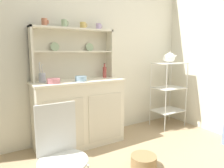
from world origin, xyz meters
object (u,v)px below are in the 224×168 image
Objects in this scene: bakers_rack at (169,87)px; porcelain_teapot at (170,58)px; utensil_jar at (42,77)px; wire_chair at (60,150)px; floor_basket at (144,161)px; bowl_mixing_large at (53,81)px; cup_terracotta_0 at (45,22)px; hutch_shelf_unit at (73,50)px; jam_bottle at (105,72)px; hutch_cabinet at (79,112)px.

porcelain_teapot reaches higher than bakers_rack.
porcelain_teapot is at bearing -5.36° from utensil_jar.
bakers_rack is 2.31m from wire_chair.
bowl_mixing_large is (-0.70, 0.80, 0.83)m from floor_basket.
bowl_mixing_large is (0.24, 0.96, 0.38)m from wire_chair.
bakers_rack reaches higher than floor_basket.
cup_terracotta_0 is 1.95m from porcelain_teapot.
hutch_shelf_unit is 0.54m from jam_bottle.
hutch_cabinet is 0.67m from jam_bottle.
cup_terracotta_0 is 0.58× the size of bowl_mixing_large.
bowl_mixing_large is 1.88m from porcelain_teapot.
jam_bottle is at bearing 11.28° from hutch_cabinet.
utensil_jar is (0.15, 1.11, 0.41)m from wire_chair.
hutch_shelf_unit is at bearing 6.60° from cup_terracotta_0.
cup_terracotta_0 is 0.65m from utensil_jar.
bowl_mixing_large reaches higher than hutch_cabinet.
wire_chair is (-2.11, -0.92, -0.15)m from bakers_rack.
hutch_cabinet is 1.55m from bakers_rack.
hutch_cabinet is 0.65m from utensil_jar.
floor_basket is at bearing -48.99° from bowl_mixing_large.
bowl_mixing_large is at bearing -168.35° from jam_bottle.
bakers_rack reaches higher than wire_chair.
utensil_jar is at bearing 169.88° from hutch_cabinet.
porcelain_teapot is at bearing -1.02° from bowl_mixing_large.
hutch_shelf_unit is at bearing 90.00° from hutch_cabinet.
bakers_rack is at bearing -6.90° from cup_terracotta_0.
hutch_shelf_unit reaches higher than utensil_jar.
cup_terracotta_0 is (0.22, 1.15, 1.06)m from wire_chair.
utensil_jar is (-1.96, 0.18, 0.26)m from bakers_rack.
cup_terracotta_0 is 1.01m from jam_bottle.
hutch_shelf_unit is 1.04× the size of bakers_rack.
porcelain_teapot is (1.53, -0.11, 0.69)m from hutch_cabinet.
bowl_mixing_large is 0.63× the size of utensil_jar.
cup_terracotta_0 reaches higher than utensil_jar.
jam_bottle is (0.07, 0.96, 0.88)m from floor_basket.
bowl_mixing_large is 0.18m from utensil_jar.
hutch_shelf_unit is 12.27× the size of cup_terracotta_0.
hutch_cabinet is 7.66× the size of bowl_mixing_large.
cup_terracotta_0 is 0.37× the size of utensil_jar.
porcelain_teapot is (-0.00, 0.00, 0.47)m from bakers_rack.
utensil_jar is (-0.79, 0.96, 0.86)m from floor_basket.
floor_basket is 3.10× the size of cup_terracotta_0.
hutch_cabinet is at bearing 176.01° from bakers_rack.
jam_bottle is at bearing -2.59° from cup_terracotta_0.
jam_bottle reaches higher than bakers_rack.
wire_chair is at bearing -170.77° from floor_basket.
bakers_rack is 11.82× the size of cup_terracotta_0.
wire_chair is 4.17× the size of jam_bottle.
bakers_rack is 1.24× the size of wire_chair.
porcelain_teapot is (1.53, -0.27, -0.12)m from hutch_shelf_unit.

